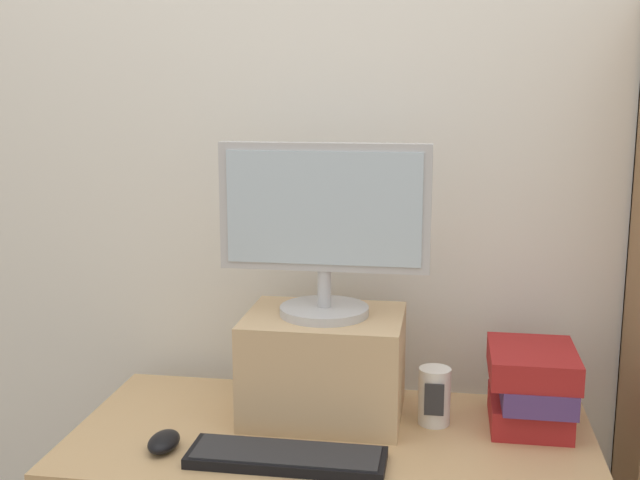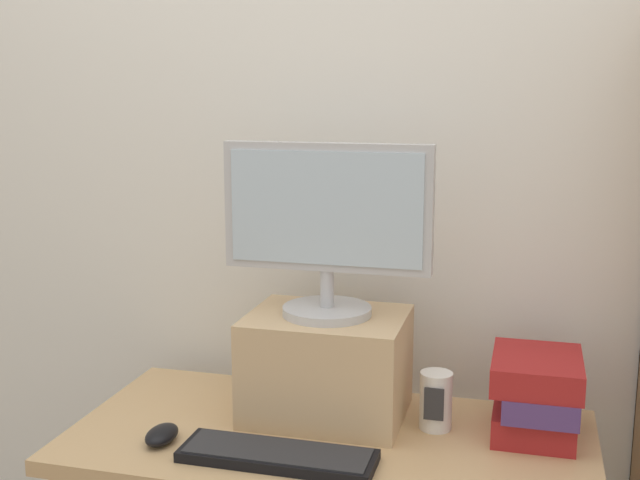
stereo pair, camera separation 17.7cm
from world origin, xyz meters
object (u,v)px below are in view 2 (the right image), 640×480
keyboard (278,455)px  computer_mouse (162,435)px  riser_box (327,365)px  computer_monitor (327,223)px  desk (330,473)px  book_stack (537,394)px  desk_speaker (436,401)px

keyboard → computer_mouse: (-0.27, 0.02, 0.01)m
riser_box → computer_monitor: computer_monitor is taller
desk → book_stack: bearing=14.4°
desk → computer_monitor: bearing=108.0°
desk → desk_speaker: size_ratio=8.76×
keyboard → computer_monitor: bearing=81.5°
book_stack → computer_mouse: bearing=-162.4°
desk_speaker → computer_monitor: bearing=177.6°
desk → computer_mouse: bearing=-158.3°
riser_box → book_stack: 0.48m
riser_box → computer_monitor: size_ratio=0.76×
riser_box → keyboard: size_ratio=0.89×
computer_mouse → book_stack: bearing=17.6°
computer_mouse → book_stack: (0.79, 0.25, 0.08)m
keyboard → desk_speaker: 0.39m
computer_monitor → desk_speaker: 0.48m
computer_mouse → riser_box: bearing=37.8°
desk → computer_monitor: computer_monitor is taller
desk → keyboard: (-0.07, -0.16, 0.11)m
riser_box → computer_monitor: bearing=-90.0°
riser_box → keyboard: 0.29m
computer_monitor → book_stack: 0.61m
keyboard → computer_mouse: bearing=176.2°
riser_box → computer_mouse: riser_box is taller
riser_box → desk: bearing=-72.2°
keyboard → book_stack: size_ratio=1.72×
desk → computer_monitor: 0.57m
desk → desk_speaker: desk_speaker is taller
desk → book_stack: (0.45, 0.11, 0.19)m
book_stack → computer_monitor: bearing=-178.7°
computer_monitor → book_stack: size_ratio=2.01×
computer_monitor → desk_speaker: (0.26, -0.01, -0.40)m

